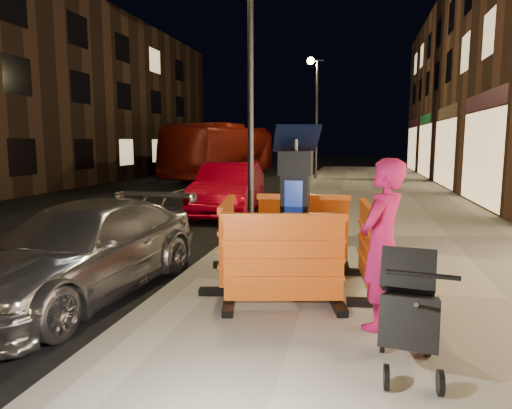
% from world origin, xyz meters
% --- Properties ---
extents(ground_plane, '(120.00, 120.00, 0.00)m').
position_xyz_m(ground_plane, '(0.00, 0.00, 0.00)').
color(ground_plane, black).
rests_on(ground_plane, ground).
extents(sidewalk, '(6.00, 60.00, 0.15)m').
position_xyz_m(sidewalk, '(3.00, 0.00, 0.07)').
color(sidewalk, gray).
rests_on(sidewalk, ground).
extents(kerb, '(0.30, 60.00, 0.15)m').
position_xyz_m(kerb, '(0.00, 0.00, 0.07)').
color(kerb, slate).
rests_on(kerb, ground).
extents(parking_kiosk, '(0.72, 0.72, 2.03)m').
position_xyz_m(parking_kiosk, '(1.55, 0.02, 1.17)').
color(parking_kiosk, black).
rests_on(parking_kiosk, sidewalk).
extents(barrier_front, '(1.55, 0.90, 1.13)m').
position_xyz_m(barrier_front, '(1.55, -0.93, 0.72)').
color(barrier_front, orange).
rests_on(barrier_front, sidewalk).
extents(barrier_back, '(1.50, 0.71, 1.13)m').
position_xyz_m(barrier_back, '(1.55, 0.97, 0.72)').
color(barrier_back, orange).
rests_on(barrier_back, sidewalk).
extents(barrier_kerbside, '(0.83, 1.53, 1.13)m').
position_xyz_m(barrier_kerbside, '(0.60, 0.02, 0.72)').
color(barrier_kerbside, orange).
rests_on(barrier_kerbside, sidewalk).
extents(barrier_bldgside, '(0.74, 1.51, 1.13)m').
position_xyz_m(barrier_bldgside, '(2.50, 0.02, 0.72)').
color(barrier_bldgside, orange).
rests_on(barrier_bldgside, sidewalk).
extents(car_silver, '(2.13, 4.44, 1.25)m').
position_xyz_m(car_silver, '(-1.29, -0.59, 0.00)').
color(car_silver, '#B1B1B6').
rests_on(car_silver, ground).
extents(car_red, '(1.99, 4.61, 1.47)m').
position_xyz_m(car_red, '(-1.24, 6.67, 0.00)').
color(car_red, maroon).
rests_on(car_red, ground).
extents(bus_doubledecker, '(3.57, 11.12, 3.05)m').
position_xyz_m(bus_doubledecker, '(-5.03, 19.08, 0.00)').
color(bus_doubledecker, maroon).
rests_on(bus_doubledecker, ground).
extents(man, '(0.68, 0.77, 1.78)m').
position_xyz_m(man, '(2.62, -1.22, 1.04)').
color(man, '#BB1356').
rests_on(man, sidewalk).
extents(stroller, '(0.64, 0.87, 1.01)m').
position_xyz_m(stroller, '(2.82, -2.12, 0.65)').
color(stroller, black).
rests_on(stroller, sidewalk).
extents(street_lamp_mid, '(0.12, 0.12, 6.00)m').
position_xyz_m(street_lamp_mid, '(0.25, 3.00, 3.15)').
color(street_lamp_mid, '#3F3F44').
rests_on(street_lamp_mid, sidewalk).
extents(street_lamp_far, '(0.12, 0.12, 6.00)m').
position_xyz_m(street_lamp_far, '(0.25, 18.00, 3.15)').
color(street_lamp_far, '#3F3F44').
rests_on(street_lamp_far, sidewalk).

